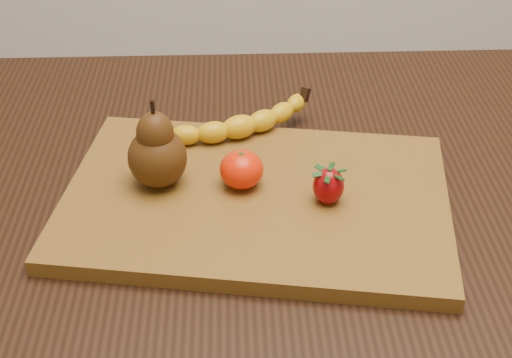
{
  "coord_description": "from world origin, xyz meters",
  "views": [
    {
      "loc": [
        -0.01,
        -0.74,
        1.28
      ],
      "look_at": [
        0.01,
        -0.07,
        0.8
      ],
      "focal_mm": 50.0,
      "sensor_mm": 36.0,
      "label": 1
    }
  ],
  "objects_px": {
    "table": "(245,234)",
    "pear": "(156,143)",
    "cutting_board": "(256,200)",
    "mandarin": "(242,170)"
  },
  "relations": [
    {
      "from": "table",
      "to": "pear",
      "type": "bearing_deg",
      "value": -159.07
    },
    {
      "from": "cutting_board",
      "to": "mandarin",
      "type": "relative_size",
      "value": 8.6
    },
    {
      "from": "table",
      "to": "mandarin",
      "type": "distance_m",
      "value": 0.15
    },
    {
      "from": "cutting_board",
      "to": "pear",
      "type": "distance_m",
      "value": 0.13
    },
    {
      "from": "pear",
      "to": "mandarin",
      "type": "height_order",
      "value": "pear"
    },
    {
      "from": "cutting_board",
      "to": "pear",
      "type": "relative_size",
      "value": 4.11
    },
    {
      "from": "pear",
      "to": "table",
      "type": "bearing_deg",
      "value": 20.93
    },
    {
      "from": "table",
      "to": "cutting_board",
      "type": "xyz_separation_m",
      "value": [
        0.01,
        -0.07,
        0.11
      ]
    },
    {
      "from": "cutting_board",
      "to": "pear",
      "type": "height_order",
      "value": "pear"
    },
    {
      "from": "table",
      "to": "pear",
      "type": "xyz_separation_m",
      "value": [
        -0.1,
        -0.04,
        0.17
      ]
    }
  ]
}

